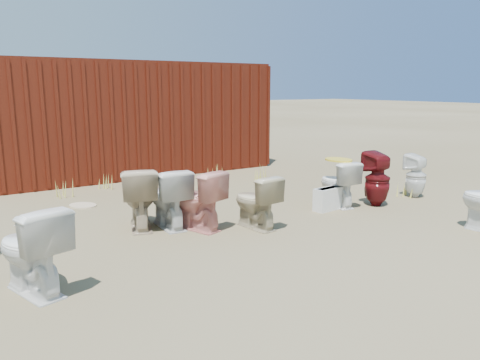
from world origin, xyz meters
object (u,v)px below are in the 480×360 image
toilet_front_maroon (377,179)px  toilet_back_yellowlid (338,183)px  toilet_front_a (31,250)px  loose_tank (328,199)px  toilet_front_c (168,198)px  toilet_back_beige_left (256,202)px  toilet_back_e (416,176)px  toilet_back_beige_right (139,198)px  shipping_container (128,118)px  toilet_front_pink (196,200)px

toilet_front_maroon → toilet_back_yellowlid: size_ratio=1.19×
toilet_front_a → loose_tank: 4.44m
toilet_front_c → toilet_front_maroon: size_ratio=0.93×
toilet_back_beige_left → toilet_front_a: bearing=5.7°
toilet_back_yellowlid → toilet_back_e: (1.57, -0.29, 0.01)m
toilet_front_c → toilet_back_yellowlid: size_ratio=1.11×
toilet_back_beige_left → loose_tank: toilet_back_beige_left is taller
toilet_back_yellowlid → loose_tank: bearing=27.9°
toilet_back_beige_right → toilet_back_yellowlid: (3.09, -0.58, -0.05)m
toilet_front_a → toilet_back_beige_right: (1.58, 1.42, 0.00)m
toilet_front_maroon → toilet_back_e: toilet_front_maroon is taller
shipping_container → toilet_front_pink: size_ratio=7.43×
toilet_back_beige_right → toilet_back_yellowlid: bearing=-172.7°
toilet_back_yellowlid → shipping_container: bearing=-64.0°
toilet_front_a → toilet_back_beige_right: bearing=-154.8°
toilet_front_c → shipping_container: bearing=-100.4°
toilet_front_c → toilet_back_e: 4.38m
toilet_back_e → loose_tank: toilet_back_e is taller
toilet_front_a → toilet_back_yellowlid: 4.75m
toilet_front_c → toilet_back_e: bearing=174.3°
toilet_back_beige_right → toilet_back_e: bearing=-172.6°
toilet_front_a → shipping_container: bearing=-134.4°
toilet_back_e → toilet_back_beige_left: bearing=-4.0°
toilet_back_beige_left → toilet_back_beige_right: toilet_back_beige_right is taller
shipping_container → toilet_back_beige_left: bearing=-91.4°
toilet_back_beige_left → toilet_back_e: toilet_back_e is taller
toilet_front_a → toilet_back_beige_left: size_ratio=1.15×
toilet_front_a → toilet_back_beige_left: (2.89, 0.56, -0.05)m
toilet_front_c → toilet_back_beige_left: (0.98, -0.67, -0.04)m
toilet_front_pink → toilet_front_c: toilet_front_c is taller
toilet_back_yellowlid → toilet_back_e: bearing=176.9°
toilet_front_pink → toilet_back_e: (4.05, -0.40, -0.03)m
toilet_back_yellowlid → toilet_front_c: bearing=-0.8°
toilet_back_e → toilet_back_beige_right: bearing=-14.2°
toilet_back_beige_right → toilet_front_maroon: bearing=-176.2°
toilet_back_beige_right → toilet_back_e: (4.66, -0.87, -0.04)m
toilet_front_maroon → toilet_back_yellowlid: 0.64m
shipping_container → loose_tank: bearing=-74.9°
toilet_back_e → loose_tank: 1.89m
toilet_back_beige_left → toilet_front_pink: bearing=-33.7°
toilet_front_pink → shipping_container: bearing=-118.3°
toilet_back_beige_right → loose_tank: (2.80, -0.69, -0.24)m
toilet_back_beige_left → toilet_back_beige_right: 1.57m
toilet_front_maroon → toilet_back_beige_right: bearing=-10.2°
toilet_front_pink → loose_tank: 2.21m
loose_tank → toilet_back_yellowlid: bearing=14.1°
shipping_container → loose_tank: shipping_container is taller
toilet_front_pink → toilet_back_yellowlid: toilet_front_pink is taller
toilet_front_c → toilet_back_e: toilet_front_c is taller
toilet_front_c → toilet_front_maroon: toilet_front_maroon is taller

